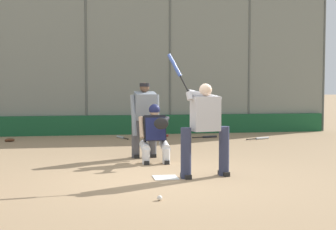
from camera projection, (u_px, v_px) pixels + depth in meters
name	position (u px, v px, depth m)	size (l,w,h in m)	color
ground_plane	(165.00, 178.00, 8.25)	(160.00, 160.00, 0.00)	#9E7F5B
home_plate_marker	(165.00, 177.00, 8.25)	(0.43, 0.43, 0.01)	white
backstop_fence	(129.00, 61.00, 15.72)	(14.21, 0.08, 4.79)	#515651
padding_wall	(129.00, 125.00, 15.76)	(13.85, 0.18, 0.65)	#19512D
bleachers_beyond	(63.00, 116.00, 17.92)	(9.89, 2.50, 1.48)	slate
batter_at_plate	(205.00, 126.00, 8.28)	(1.11, 0.56, 2.20)	#2D334C
catcher_behind_plate	(155.00, 132.00, 9.86)	(0.65, 0.75, 1.24)	silver
umpire_home	(145.00, 118.00, 10.54)	(0.68, 0.47, 1.70)	#4C4C51
spare_bat_near_backstop	(159.00, 135.00, 15.13)	(0.77, 0.45, 0.07)	black
spare_bat_by_padding	(261.00, 138.00, 14.25)	(0.84, 0.38, 0.07)	black
spare_bat_third_base_side	(208.00, 137.00, 14.69)	(0.85, 0.28, 0.07)	black
spare_bat_first_base_side	(121.00, 137.00, 14.55)	(0.32, 0.86, 0.07)	black
fielding_glove_on_dirt	(9.00, 140.00, 13.65)	(0.28, 0.22, 0.10)	#56331E
baseball_loose	(160.00, 198.00, 6.60)	(0.07, 0.07, 0.07)	white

